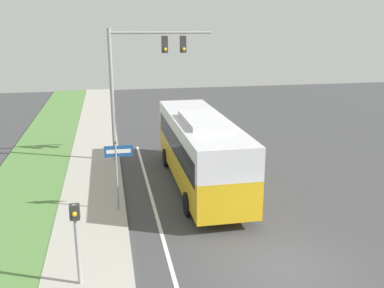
% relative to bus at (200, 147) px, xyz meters
% --- Properties ---
extents(ground_plane, '(80.00, 80.00, 0.00)m').
position_rel_bus_xyz_m(ground_plane, '(1.13, -7.65, -1.95)').
color(ground_plane, '#424244').
extents(lane_divider_near, '(0.14, 30.00, 0.01)m').
position_rel_bus_xyz_m(lane_divider_near, '(-2.47, -7.65, -1.95)').
color(lane_divider_near, silver).
rests_on(lane_divider_near, ground_plane).
extents(bus, '(2.68, 10.32, 3.53)m').
position_rel_bus_xyz_m(bus, '(0.00, 0.00, 0.00)').
color(bus, gold).
rests_on(bus, ground_plane).
extents(signal_gantry, '(5.60, 0.41, 7.34)m').
position_rel_bus_xyz_m(signal_gantry, '(-2.37, 4.55, 3.20)').
color(signal_gantry, '#939399').
rests_on(signal_gantry, ground_plane).
extents(pedestrian_signal, '(0.28, 0.34, 2.64)m').
position_rel_bus_xyz_m(pedestrian_signal, '(-5.27, -7.42, -0.13)').
color(pedestrian_signal, '#939399').
rests_on(pedestrian_signal, ground_plane).
extents(street_sign, '(1.14, 0.08, 2.92)m').
position_rel_bus_xyz_m(street_sign, '(-3.92, -2.34, 0.07)').
color(street_sign, '#939399').
rests_on(street_sign, ground_plane).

